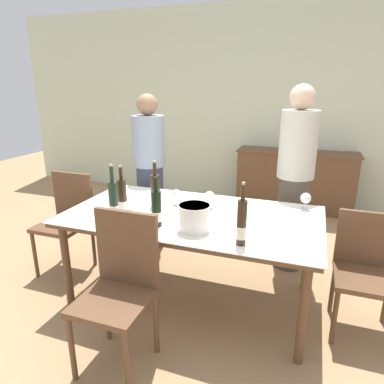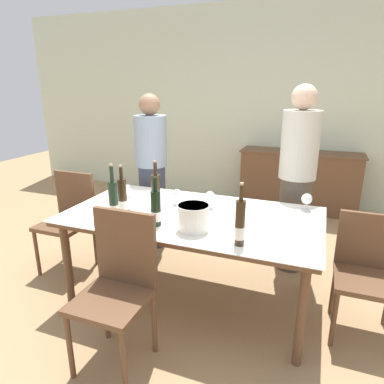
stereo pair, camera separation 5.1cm
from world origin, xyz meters
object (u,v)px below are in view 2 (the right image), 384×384
(dining_table, at_px, (192,221))
(wine_bottle_0, at_px, (240,224))
(ice_bucket, at_px, (193,217))
(chair_left_end, at_px, (70,214))
(wine_glass_0, at_px, (210,196))
(wine_bottle_4, at_px, (156,191))
(chair_near_front, at_px, (118,280))
(wine_bottle_1, at_px, (114,202))
(wine_glass_2, at_px, (127,197))
(wine_bottle_2, at_px, (123,198))
(sideboard_cabinet, at_px, (299,181))
(wine_glass_1, at_px, (307,199))
(wine_bottle_3, at_px, (156,209))
(person_guest_left, at_px, (296,181))
(wine_glass_3, at_px, (177,194))
(chair_right_end, at_px, (367,267))
(person_host, at_px, (152,173))

(dining_table, height_order, wine_bottle_0, wine_bottle_0)
(ice_bucket, distance_m, chair_left_end, 1.46)
(ice_bucket, bearing_deg, wine_glass_0, 93.48)
(wine_bottle_4, xyz_separation_m, chair_near_front, (0.15, -0.83, -0.31))
(wine_bottle_1, xyz_separation_m, wine_glass_2, (-0.03, 0.23, -0.04))
(dining_table, relative_size, wine_bottle_2, 4.95)
(sideboard_cabinet, bearing_deg, wine_glass_1, -85.07)
(wine_bottle_0, distance_m, wine_glass_2, 1.03)
(sideboard_cabinet, relative_size, wine_bottle_1, 3.78)
(wine_bottle_3, height_order, person_guest_left, person_guest_left)
(wine_glass_3, bearing_deg, wine_glass_2, -141.23)
(wine_glass_0, bearing_deg, wine_glass_3, -177.67)
(wine_bottle_2, distance_m, person_guest_left, 1.57)
(dining_table, bearing_deg, wine_bottle_2, -157.12)
(sideboard_cabinet, relative_size, chair_near_front, 1.66)
(wine_bottle_4, distance_m, wine_glass_3, 0.18)
(wine_bottle_4, bearing_deg, wine_bottle_3, -63.40)
(sideboard_cabinet, distance_m, wine_bottle_3, 2.96)
(wine_bottle_3, bearing_deg, chair_left_end, 161.17)
(chair_right_end, distance_m, person_host, 2.17)
(wine_bottle_4, bearing_deg, chair_near_front, -79.95)
(dining_table, xyz_separation_m, chair_near_front, (-0.20, -0.76, -0.12))
(wine_bottle_1, bearing_deg, wine_bottle_3, 5.35)
(dining_table, height_order, wine_glass_2, wine_glass_2)
(dining_table, xyz_separation_m, wine_bottle_2, (-0.49, -0.21, 0.20))
(wine_glass_1, bearing_deg, wine_glass_3, -166.70)
(sideboard_cabinet, height_order, person_host, person_host)
(wine_bottle_2, xyz_separation_m, wine_glass_0, (0.58, 0.38, -0.04))
(wine_bottle_1, bearing_deg, chair_right_end, 13.00)
(wine_glass_2, xyz_separation_m, wine_glass_3, (0.32, 0.26, -0.01))
(dining_table, bearing_deg, wine_bottle_0, -39.98)
(chair_near_front, bearing_deg, dining_table, 75.43)
(wine_bottle_0, bearing_deg, chair_near_front, -151.09)
(wine_bottle_4, bearing_deg, chair_right_end, 0.40)
(wine_glass_3, bearing_deg, chair_near_front, -90.01)
(ice_bucket, bearing_deg, sideboard_cabinet, 79.44)
(wine_bottle_3, distance_m, wine_glass_3, 0.46)
(chair_near_front, bearing_deg, wine_bottle_0, 28.91)
(wine_bottle_4, relative_size, wine_glass_0, 2.67)
(dining_table, bearing_deg, chair_left_end, 176.19)
(wine_bottle_3, bearing_deg, chair_right_end, 14.70)
(dining_table, bearing_deg, wine_bottle_4, 168.41)
(wine_glass_0, relative_size, wine_glass_1, 1.04)
(wine_bottle_0, xyz_separation_m, wine_glass_1, (0.35, 0.80, -0.05))
(wine_glass_3, xyz_separation_m, person_guest_left, (0.90, 0.65, 0.03))
(sideboard_cabinet, height_order, wine_glass_2, wine_glass_2)
(person_guest_left, bearing_deg, chair_left_end, -159.62)
(chair_near_front, bearing_deg, wine_bottle_3, 85.56)
(wine_bottle_3, bearing_deg, wine_glass_1, 35.45)
(wine_bottle_2, bearing_deg, wine_glass_0, 33.55)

